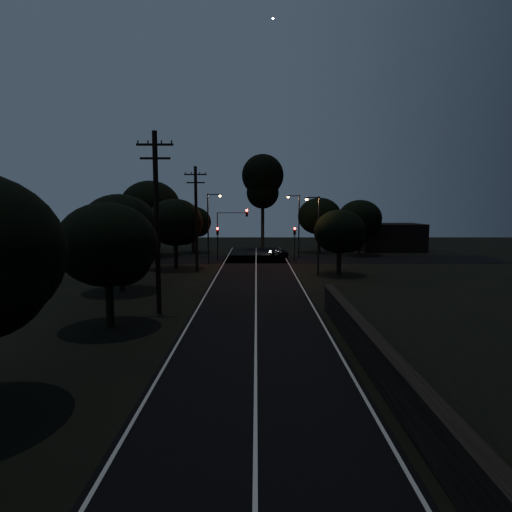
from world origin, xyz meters
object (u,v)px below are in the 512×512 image
object	(u,v)px
utility_pole_far	(196,217)
streetlight_a	(210,223)
signal_mast	(232,225)
signal_right	(295,238)
car	(279,253)
streetlight_b	(297,221)
streetlight_c	(317,230)
tall_pine	(263,181)
signal_left	(218,238)
utility_pole_mid	(157,220)

from	to	relation	value
utility_pole_far	streetlight_a	distance (m)	6.10
streetlight_a	signal_mast	bearing A→B (deg)	39.77
signal_right	car	size ratio (longest dim) A/B	1.23
streetlight_b	streetlight_c	world-z (taller)	streetlight_b
streetlight_b	car	size ratio (longest dim) A/B	2.39
tall_pine	signal_left	bearing A→B (deg)	-110.46
signal_left	streetlight_a	xyz separation A→B (m)	(-0.71, -1.99, 1.80)
signal_left	streetlight_a	size ratio (longest dim) A/B	0.51
streetlight_a	car	size ratio (longest dim) A/B	2.39
streetlight_b	car	world-z (taller)	streetlight_b
utility_pole_mid	streetlight_c	size ratio (longest dim) A/B	1.47
tall_pine	signal_left	xyz separation A→B (m)	(-5.60, -15.01, -7.57)
signal_left	signal_mast	size ratio (longest dim) A/B	0.66
signal_right	car	xyz separation A→B (m)	(-1.59, 4.47, -2.27)
signal_left	tall_pine	bearing A→B (deg)	69.54
utility_pole_mid	tall_pine	distance (m)	40.88
signal_mast	car	size ratio (longest dim) A/B	1.87
streetlight_c	tall_pine	bearing A→B (deg)	100.93
signal_left	streetlight_b	bearing A→B (deg)	22.05
utility_pole_mid	signal_left	size ratio (longest dim) A/B	2.68
signal_left	streetlight_b	xyz separation A→B (m)	(9.91, 4.01, 1.80)
tall_pine	streetlight_b	xyz separation A→B (m)	(4.31, -11.00, -5.77)
signal_right	streetlight_a	size ratio (longest dim) A/B	0.51
utility_pole_far	signal_right	world-z (taller)	utility_pole_far
streetlight_c	signal_mast	bearing A→B (deg)	131.19
signal_right	streetlight_b	bearing A→B (deg)	80.00
signal_left	streetlight_a	world-z (taller)	streetlight_a
signal_left	car	distance (m)	9.11
utility_pole_mid	signal_mast	distance (m)	25.22
utility_pole_far	signal_left	world-z (taller)	utility_pole_far
streetlight_b	streetlight_c	xyz separation A→B (m)	(0.52, -14.00, -0.29)
streetlight_c	car	distance (m)	15.20
signal_left	signal_right	world-z (taller)	same
streetlight_b	streetlight_c	size ratio (longest dim) A/B	1.07
streetlight_a	car	world-z (taller)	streetlight_a
signal_left	streetlight_a	bearing A→B (deg)	-109.59
utility_pole_far	tall_pine	xyz separation A→B (m)	(7.00, 23.00, 4.92)
tall_pine	streetlight_b	size ratio (longest dim) A/B	1.80
utility_pole_far	streetlight_a	world-z (taller)	utility_pole_far
streetlight_a	utility_pole_far	bearing A→B (deg)	-96.59
utility_pole_mid	streetlight_b	xyz separation A→B (m)	(11.31, 29.00, -1.10)
utility_pole_far	car	distance (m)	16.14
utility_pole_mid	signal_mast	size ratio (longest dim) A/B	1.76
signal_left	car	size ratio (longest dim) A/B	1.23
streetlight_a	streetlight_b	world-z (taller)	same
streetlight_a	streetlight_c	size ratio (longest dim) A/B	1.07
utility_pole_far	streetlight_a	xyz separation A→B (m)	(0.69, 6.00, -0.85)
signal_right	streetlight_c	distance (m)	10.18
utility_pole_mid	utility_pole_far	bearing A→B (deg)	90.00
utility_pole_mid	car	xyz separation A→B (m)	(9.01, 29.45, -5.17)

